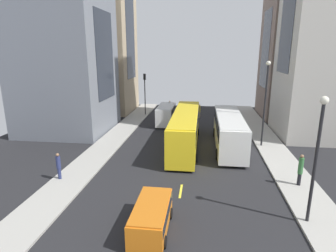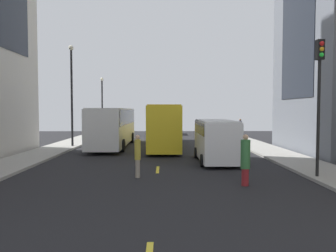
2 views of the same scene
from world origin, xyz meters
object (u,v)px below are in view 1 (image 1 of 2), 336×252
Objects in this scene: car_orange_0 at (151,215)px; pedestrian_crossing_mid at (200,111)px; pedestrian_crossing_near at (170,107)px; delivery_van_white at (166,113)px; streetcar_yellow at (185,126)px; traffic_light_near_corner at (145,87)px; city_bus_white at (229,128)px; pedestrian_waiting_curb at (59,165)px; pedestrian_walking_far at (300,169)px.

car_orange_0 is 27.74m from pedestrian_crossing_mid.
delivery_van_white is at bearing 117.75° from pedestrian_crossing_near.
streetcar_yellow is 2.50× the size of delivery_van_white.
traffic_light_near_corner reaches higher than pedestrian_crossing_near.
car_orange_0 is at bearing 70.17° from city_bus_white.
car_orange_0 is (-2.29, 23.14, -0.58)m from delivery_van_white.
city_bus_white is 16.42m from pedestrian_waiting_curb.
car_orange_0 is at bearing 114.07° from pedestrian_crossing_mid.
streetcar_yellow is 13.31m from pedestrian_crossing_mid.
delivery_van_white is 2.66× the size of pedestrian_waiting_curb.
city_bus_white is 4.93× the size of pedestrian_walking_far.
pedestrian_crossing_near is (3.41, -14.90, -0.99)m from streetcar_yellow.
pedestrian_waiting_curb reaches higher than pedestrian_crossing_near.
pedestrian_waiting_curb is (5.79, 17.93, -0.26)m from delivery_van_white.
pedestrian_crossing_near is 0.93× the size of pedestrian_walking_far.
city_bus_white is 15.67m from car_orange_0.
city_bus_white is at bearing 148.48° from pedestrian_walking_far.
pedestrian_waiting_curb is at bearing 35.38° from city_bus_white.
pedestrian_waiting_curb is 23.27m from traffic_light_near_corner.
delivery_van_white is 7.00m from traffic_light_near_corner.
car_orange_0 is (5.30, 14.71, -1.07)m from city_bus_white.
pedestrian_crossing_near is at bearing -85.07° from car_orange_0.
pedestrian_crossing_near is 4.97m from pedestrian_crossing_mid.
delivery_van_white is 23.26m from car_orange_0.
pedestrian_crossing_mid is at bearing 176.41° from traffic_light_near_corner.
car_orange_0 is 9.61m from pedestrian_waiting_curb.
pedestrian_crossing_near is 5.05m from traffic_light_near_corner.
delivery_van_white reaches higher than pedestrian_walking_far.
delivery_van_white is at bearing 127.56° from traffic_light_near_corner.
city_bus_white is 2.77× the size of car_orange_0.
pedestrian_crossing_mid is (-10.21, -22.45, -0.16)m from pedestrian_waiting_curb.
pedestrian_crossing_mid is 8.97m from traffic_light_near_corner.
traffic_light_near_corner reaches higher than pedestrian_crossing_mid.
car_orange_0 is 1.91× the size of pedestrian_crossing_near.
delivery_van_white is 1.31× the size of car_orange_0.
delivery_van_white is 2.69× the size of pedestrian_crossing_mid.
pedestrian_crossing_near is 0.35× the size of traffic_light_near_corner.
pedestrian_crossing_mid is (-4.67, 1.69, -0.04)m from pedestrian_crossing_near.
pedestrian_waiting_curb is at bearing 45.90° from streetcar_yellow.
pedestrian_crossing_near is 26.00m from pedestrian_walking_far.
pedestrian_walking_far is at bearing -146.54° from car_orange_0.
pedestrian_crossing_mid is at bearing -134.42° from delivery_van_white.
delivery_van_white is at bearing -84.36° from car_orange_0.
traffic_light_near_corner reaches higher than delivery_van_white.
car_orange_0 is at bearing 173.37° from pedestrian_waiting_curb.
delivery_van_white is at bearing 74.08° from pedestrian_crossing_mid.
city_bus_white is 1.85× the size of traffic_light_near_corner.
streetcar_yellow is at bearing 113.05° from pedestrian_crossing_mid.
pedestrian_crossing_mid is 0.33× the size of traffic_light_near_corner.
pedestrian_walking_far is (-17.75, -1.19, 0.15)m from pedestrian_waiting_curb.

